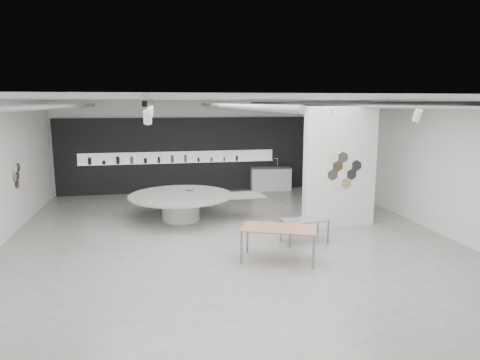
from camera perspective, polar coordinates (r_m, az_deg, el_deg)
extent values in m
cube|color=#9D9A94|center=(11.67, -1.18, -8.28)|extent=(12.00, 14.00, 0.01)
cube|color=silver|center=(11.06, -1.25, 10.78)|extent=(12.00, 14.00, 0.01)
cube|color=white|center=(18.09, -5.05, 4.51)|extent=(12.00, 0.01, 3.80)
cube|color=white|center=(4.69, 14.07, -12.75)|extent=(12.00, 0.01, 3.80)
cube|color=white|center=(13.58, 24.62, 1.69)|extent=(0.01, 14.00, 3.80)
cylinder|color=#939396|center=(11.63, -22.83, 9.05)|extent=(0.12, 12.00, 0.12)
cylinder|color=#939396|center=(11.55, -1.68, 9.84)|extent=(0.12, 12.00, 0.12)
cylinder|color=#939396|center=(12.93, 17.28, 9.43)|extent=(0.12, 12.00, 0.12)
cube|color=black|center=(10.90, -11.83, 10.02)|extent=(0.05, 13.00, 0.06)
cylinder|color=white|center=(5.90, -12.22, 8.19)|extent=(0.11, 0.18, 0.21)
cylinder|color=white|center=(9.20, -11.89, 8.88)|extent=(0.11, 0.18, 0.21)
cylinder|color=white|center=(12.50, -11.73, 9.21)|extent=(0.11, 0.18, 0.21)
cylinder|color=white|center=(15.80, -11.64, 9.40)|extent=(0.11, 0.18, 0.21)
cube|color=black|center=(11.57, 8.71, 10.12)|extent=(0.05, 13.00, 0.06)
cylinder|color=white|center=(7.07, 22.58, 7.96)|extent=(0.11, 0.18, 0.21)
cylinder|color=white|center=(9.99, 12.01, 8.97)|extent=(0.11, 0.18, 0.21)
cylinder|color=white|center=(13.09, 6.30, 9.40)|extent=(0.11, 0.18, 0.21)
cylinder|color=white|center=(16.27, 2.79, 9.61)|extent=(0.11, 0.18, 0.21)
cylinder|color=black|center=(14.20, -27.59, -0.46)|extent=(0.03, 0.28, 0.28)
cylinder|color=silver|center=(14.45, -27.31, -0.27)|extent=(0.03, 0.28, 0.28)
cylinder|color=#3C2F1E|center=(14.29, -27.53, 0.54)|extent=(0.03, 0.28, 0.28)
cylinder|color=#9B8E5F|center=(14.04, -27.82, 0.37)|extent=(0.03, 0.28, 0.28)
cylinder|color=white|center=(14.13, -27.75, 1.37)|extent=(0.03, 0.28, 0.28)
cylinder|color=black|center=(14.38, -27.46, 1.53)|extent=(0.03, 0.28, 0.28)
cube|color=black|center=(18.07, -5.01, 3.39)|extent=(11.80, 0.10, 3.10)
cube|color=white|center=(17.93, -8.16, 3.05)|extent=(8.00, 0.06, 0.46)
cube|color=white|center=(17.90, -8.14, 2.31)|extent=(8.00, 0.18, 0.02)
cylinder|color=black|center=(18.05, -19.41, 2.39)|extent=(0.13, 0.13, 0.29)
cylinder|color=black|center=(17.99, -17.69, 2.25)|extent=(0.13, 0.13, 0.15)
cylinder|color=black|center=(17.92, -15.98, 2.54)|extent=(0.14, 0.14, 0.30)
cylinder|color=brown|center=(17.88, -14.24, 2.60)|extent=(0.12, 0.12, 0.29)
cylinder|color=black|center=(17.87, -12.50, 2.53)|extent=(0.12, 0.12, 0.21)
cylinder|color=black|center=(17.86, -10.76, 2.65)|extent=(0.10, 0.10, 0.25)
cylinder|color=brown|center=(17.87, -9.02, 2.79)|extent=(0.12, 0.12, 0.30)
cylinder|color=brown|center=(17.89, -7.28, 2.87)|extent=(0.10, 0.10, 0.31)
cylinder|color=black|center=(17.95, -5.54, 2.70)|extent=(0.09, 0.09, 0.17)
cylinder|color=brown|center=(18.01, -3.82, 2.73)|extent=(0.10, 0.10, 0.16)
cylinder|color=brown|center=(18.08, -2.12, 2.77)|extent=(0.09, 0.09, 0.15)
cylinder|color=black|center=(18.17, -0.42, 2.90)|extent=(0.09, 0.09, 0.21)
cube|color=white|center=(13.20, 13.16, 1.70)|extent=(2.20, 0.35, 3.60)
cylinder|color=white|center=(13.06, 13.46, 0.71)|extent=(0.34, 0.03, 0.34)
cylinder|color=black|center=(13.19, 14.64, 0.75)|extent=(0.34, 0.03, 0.34)
cylinder|color=black|center=(12.94, 12.26, 0.67)|extent=(0.34, 0.03, 0.34)
cylinder|color=silver|center=(13.09, 14.10, 1.84)|extent=(0.34, 0.03, 0.34)
cylinder|color=#3C2F1E|center=(12.96, 12.91, 1.82)|extent=(0.34, 0.03, 0.34)
cylinder|color=#9B8E5F|center=(13.17, 14.00, -0.38)|extent=(0.34, 0.03, 0.34)
cylinder|color=white|center=(13.05, 12.82, -0.43)|extent=(0.34, 0.03, 0.34)
cylinder|color=black|center=(13.22, 15.27, 1.87)|extent=(0.34, 0.03, 0.34)
cylinder|color=black|center=(12.99, 13.56, 2.96)|extent=(0.34, 0.03, 0.34)
cylinder|color=silver|center=(12.87, 12.35, 2.94)|extent=(0.34, 0.03, 0.34)
cylinder|color=white|center=(13.81, -7.88, -3.73)|extent=(1.25, 1.25, 0.77)
cylinder|color=#A19E98|center=(13.72, -7.93, -2.05)|extent=(3.46, 3.46, 0.05)
cube|color=#A19E98|center=(13.59, -0.05, -2.05)|extent=(1.51, 0.99, 0.05)
cube|color=#9B8E5F|center=(13.64, -11.73, -2.10)|extent=(0.24, 0.18, 0.01)
cube|color=#3C2F1E|center=(14.28, -6.73, -1.40)|extent=(0.24, 0.18, 0.01)
cube|color=#A56C55|center=(10.17, 5.20, -6.42)|extent=(1.93, 1.45, 0.03)
cube|color=slate|center=(10.04, 0.20, -9.03)|extent=(0.06, 0.06, 0.78)
cube|color=slate|center=(10.76, 0.99, -7.69)|extent=(0.06, 0.06, 0.78)
cube|color=slate|center=(9.88, 9.73, -9.51)|extent=(0.06, 0.06, 0.78)
cube|color=slate|center=(10.62, 9.84, -8.10)|extent=(0.06, 0.06, 0.78)
cube|color=gray|center=(11.62, 8.62, -5.29)|extent=(1.30, 0.80, 0.03)
cube|color=slate|center=(11.22, 6.65, -7.48)|extent=(0.04, 0.04, 0.60)
cube|color=slate|center=(11.68, 5.45, -6.74)|extent=(0.04, 0.04, 0.60)
cube|color=slate|center=(11.76, 11.68, -6.78)|extent=(0.04, 0.04, 0.60)
cube|color=slate|center=(12.20, 10.34, -6.11)|extent=(0.04, 0.04, 0.60)
cube|color=white|center=(18.36, 4.12, 0.11)|extent=(1.73, 0.78, 0.94)
cube|color=gray|center=(18.28, 4.14, 1.61)|extent=(1.77, 0.83, 0.03)
cylinder|color=silver|center=(18.46, 5.03, 2.33)|extent=(0.03, 0.03, 0.38)
cylinder|color=silver|center=(18.42, 4.78, 2.87)|extent=(0.17, 0.04, 0.03)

